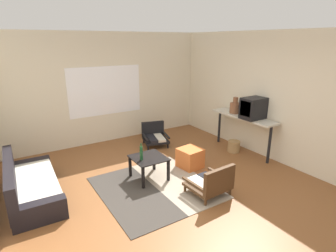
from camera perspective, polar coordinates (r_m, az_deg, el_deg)
The scene contains 14 objects.
ground_plane at distance 4.83m, azimuth 0.79°, elevation -13.63°, with size 7.80×7.80×0.00m, color brown.
far_wall_with_window at distance 6.99m, azimuth -13.13°, elevation 7.64°, with size 5.60×0.13×2.70m.
side_wall_right at distance 6.30m, azimuth 20.09°, elevation 5.98°, with size 0.12×6.60×2.70m, color beige.
area_rug at distance 4.95m, azimuth -2.62°, elevation -12.74°, with size 1.87×1.97×0.01m.
couch at distance 5.10m, azimuth -27.00°, elevation -11.16°, with size 0.80×1.83×0.67m.
coffee_table at distance 5.10m, azimuth -4.05°, elevation -7.38°, with size 0.60×0.61×0.43m.
armchair_by_window at distance 6.77m, azimuth -2.81°, elevation -2.03°, with size 0.71×0.72×0.54m.
armchair_striped_foreground at distance 4.67m, azimuth 9.03°, elevation -11.64°, with size 0.67×0.63×0.57m.
ottoman_orange at distance 5.61m, azimuth 4.65°, elevation -6.69°, with size 0.43×0.43×0.40m, color #D1662D.
console_shelf at distance 6.41m, azimuth 15.47°, elevation 1.25°, with size 0.41×1.64×0.87m.
crt_television at distance 6.16m, azimuth 17.47°, elevation 3.59°, with size 0.53×0.36×0.46m.
clay_vase at distance 6.53m, azimuth 13.86°, elevation 3.85°, with size 0.24×0.24×0.37m.
glass_bottle at distance 4.93m, azimuth -5.62°, elevation -5.61°, with size 0.06×0.06×0.31m.
wicker_basket at distance 6.55m, azimuth 13.61°, elevation -4.16°, with size 0.28×0.28×0.26m, color #9E7A4C.
Camera 1 is at (-2.27, -3.45, 2.50)m, focal length 29.11 mm.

